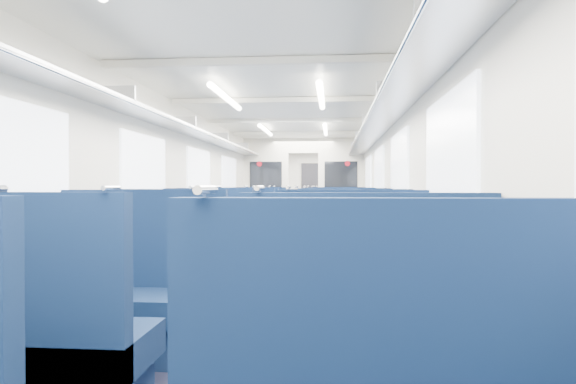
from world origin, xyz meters
TOP-DOWN VIEW (x-y plane):
  - floor at (0.00, 0.00)m, footprint 2.80×18.00m
  - ceiling at (0.00, 0.00)m, footprint 2.80×18.00m
  - wall_left at (-1.40, 0.00)m, footprint 0.02×18.00m
  - dado_left at (-1.39, 0.00)m, footprint 0.03×17.90m
  - wall_right at (1.40, 0.00)m, footprint 0.02×18.00m
  - dado_right at (1.39, 0.00)m, footprint 0.03×17.90m
  - wall_far at (0.00, 9.00)m, footprint 2.80×0.02m
  - luggage_rack_left at (-1.21, 0.00)m, footprint 0.36×17.40m
  - luggage_rack_right at (1.21, 0.00)m, footprint 0.36×17.40m
  - windows at (0.00, -0.46)m, footprint 2.78×15.60m
  - ceiling_fittings at (0.00, -0.26)m, footprint 2.70×16.06m
  - end_door at (0.00, 8.94)m, footprint 0.75×0.06m
  - bulkhead at (-0.00, 3.52)m, footprint 2.80×0.10m
  - seat_4 at (-0.83, -5.89)m, footprint 1.11×0.61m
  - seat_5 at (0.83, -5.96)m, footprint 1.11×0.61m
  - seat_6 at (-0.83, -4.77)m, footprint 1.11×0.61m
  - seat_7 at (0.83, -4.77)m, footprint 1.11×0.61m
  - seat_8 at (-0.83, -3.64)m, footprint 1.11×0.61m
  - seat_9 at (0.83, -3.62)m, footprint 1.11×0.61m
  - seat_10 at (-0.83, -2.44)m, footprint 1.11×0.61m
  - seat_11 at (0.83, -2.54)m, footprint 1.11×0.61m
  - seat_12 at (-0.83, -1.49)m, footprint 1.11×0.61m
  - seat_13 at (0.83, -1.44)m, footprint 1.11×0.61m
  - seat_14 at (-0.83, -0.18)m, footprint 1.11×0.61m
  - seat_15 at (0.83, -0.24)m, footprint 1.11×0.61m
  - seat_16 at (-0.83, 0.85)m, footprint 1.11×0.61m
  - seat_17 at (0.83, 0.81)m, footprint 1.11×0.61m
  - seat_18 at (-0.83, 1.99)m, footprint 1.11×0.61m
  - seat_19 at (0.83, 2.16)m, footprint 1.11×0.61m

SIDE VIEW (x-z plane):
  - floor at x=0.00m, z-range -0.01..0.01m
  - dado_left at x=-1.39m, z-range 0.00..0.70m
  - dado_right at x=1.39m, z-range 0.00..0.70m
  - seat_4 at x=-0.83m, z-range -0.24..1.00m
  - seat_5 at x=0.83m, z-range -0.24..1.00m
  - seat_6 at x=-0.83m, z-range -0.24..1.00m
  - seat_7 at x=0.83m, z-range -0.24..1.00m
  - seat_8 at x=-0.83m, z-range -0.24..1.00m
  - seat_9 at x=0.83m, z-range -0.24..1.00m
  - seat_10 at x=-0.83m, z-range -0.24..1.00m
  - seat_11 at x=0.83m, z-range -0.24..1.00m
  - seat_12 at x=-0.83m, z-range -0.24..1.00m
  - seat_13 at x=0.83m, z-range -0.24..1.00m
  - seat_14 at x=-0.83m, z-range -0.24..1.00m
  - seat_15 at x=0.83m, z-range -0.24..1.00m
  - seat_16 at x=-0.83m, z-range -0.24..1.00m
  - seat_17 at x=0.83m, z-range -0.24..1.00m
  - seat_18 at x=-0.83m, z-range -0.24..1.00m
  - seat_19 at x=0.83m, z-range -0.24..1.00m
  - end_door at x=0.00m, z-range 0.00..2.00m
  - wall_left at x=-1.40m, z-range 0.00..2.35m
  - wall_right at x=1.40m, z-range 0.00..2.35m
  - wall_far at x=0.00m, z-range 0.00..2.35m
  - bulkhead at x=0.00m, z-range 0.06..2.41m
  - windows at x=0.00m, z-range 1.04..1.79m
  - luggage_rack_left at x=-1.21m, z-range 1.88..2.06m
  - luggage_rack_right at x=1.21m, z-range 1.88..2.06m
  - ceiling_fittings at x=0.00m, z-range 2.23..2.35m
  - ceiling at x=0.00m, z-range 2.35..2.35m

